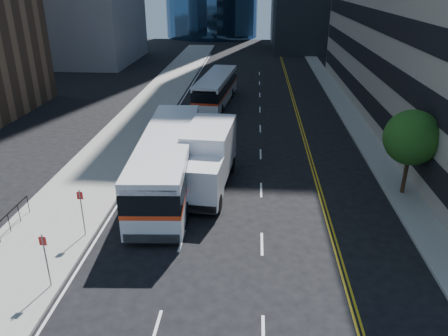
% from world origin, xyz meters
% --- Properties ---
extents(ground, '(160.00, 160.00, 0.00)m').
position_xyz_m(ground, '(0.00, 0.00, 0.00)').
color(ground, black).
rests_on(ground, ground).
extents(sidewalk_west, '(5.00, 90.00, 0.15)m').
position_xyz_m(sidewalk_west, '(-10.50, 25.00, 0.07)').
color(sidewalk_west, gray).
rests_on(sidewalk_west, ground).
extents(sidewalk_east, '(2.00, 90.00, 0.15)m').
position_xyz_m(sidewalk_east, '(9.00, 25.00, 0.07)').
color(sidewalk_east, gray).
rests_on(sidewalk_east, ground).
extents(street_tree, '(3.20, 3.20, 5.10)m').
position_xyz_m(street_tree, '(9.00, 8.00, 3.64)').
color(street_tree, '#332114').
rests_on(street_tree, sidewalk_east).
extents(bus_front, '(3.76, 13.64, 3.48)m').
position_xyz_m(bus_front, '(-5.20, 7.83, 1.90)').
color(bus_front, silver).
rests_on(bus_front, ground).
extents(bus_rear, '(3.66, 11.82, 3.00)m').
position_xyz_m(bus_rear, '(-4.02, 27.74, 1.64)').
color(bus_rear, silver).
rests_on(bus_rear, ground).
extents(box_truck, '(3.27, 7.91, 3.69)m').
position_xyz_m(box_truck, '(-2.87, 8.16, 1.95)').
color(box_truck, silver).
rests_on(box_truck, ground).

